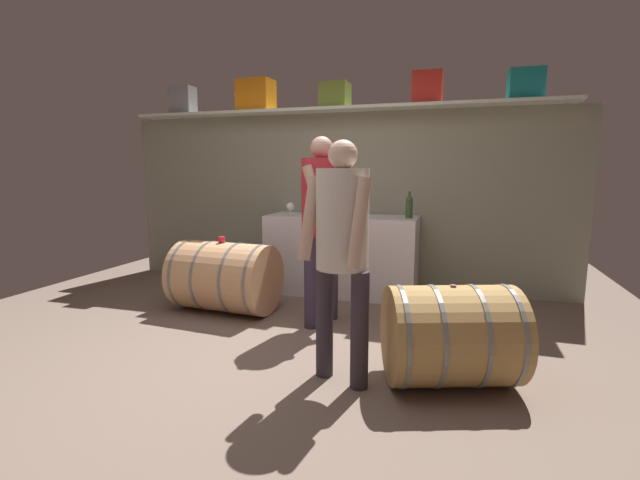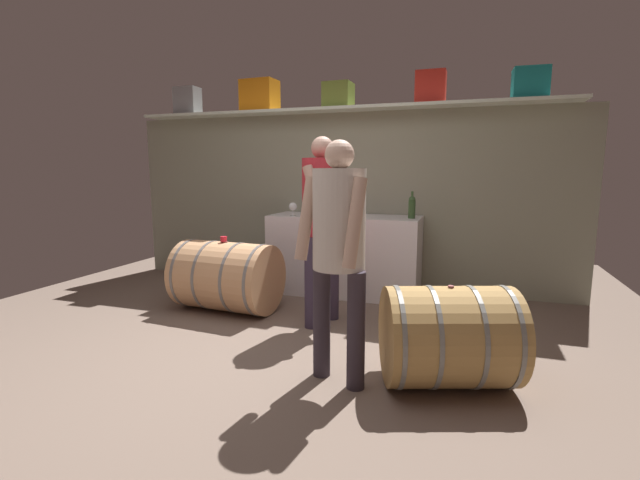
{
  "view_description": "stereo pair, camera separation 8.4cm",
  "coord_description": "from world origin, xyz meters",
  "px_view_note": "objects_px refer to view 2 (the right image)",
  "views": [
    {
      "loc": [
        1.32,
        -2.67,
        1.34
      ],
      "look_at": [
        0.28,
        0.71,
        0.78
      ],
      "focal_mm": 24.9,
      "sensor_mm": 36.0,
      "label": 1
    },
    {
      "loc": [
        1.4,
        -2.64,
        1.34
      ],
      "look_at": [
        0.28,
        0.71,
        0.78
      ],
      "focal_mm": 24.9,
      "sensor_mm": 36.0,
      "label": 2
    }
  ],
  "objects_px": {
    "toolcase_red": "(431,88)",
    "work_cabinet": "(344,255)",
    "toolcase_grey": "(188,101)",
    "wine_bottle_green": "(412,207)",
    "toolcase_olive": "(338,96)",
    "tasting_cup": "(224,239)",
    "visitor_tasting": "(323,211)",
    "toolcase_teal": "(530,84)",
    "wine_glass": "(293,207)",
    "wine_barrel_near": "(227,276)",
    "wine_barrel_far": "(449,336)",
    "toolcase_orange": "(260,96)",
    "red_funnel": "(351,213)",
    "wine_bottle_dark": "(314,202)",
    "winemaker_pouring": "(338,238)"
  },
  "relations": [
    {
      "from": "toolcase_red",
      "to": "work_cabinet",
      "type": "distance_m",
      "value": 1.95
    },
    {
      "from": "toolcase_grey",
      "to": "wine_bottle_green",
      "type": "xyz_separation_m",
      "value": [
        2.77,
        -0.25,
        -1.2
      ]
    },
    {
      "from": "toolcase_olive",
      "to": "tasting_cup",
      "type": "bearing_deg",
      "value": -122.0
    },
    {
      "from": "tasting_cup",
      "to": "visitor_tasting",
      "type": "xyz_separation_m",
      "value": [
        1.01,
        -0.06,
        0.3
      ]
    },
    {
      "from": "toolcase_teal",
      "to": "wine_glass",
      "type": "height_order",
      "value": "toolcase_teal"
    },
    {
      "from": "work_cabinet",
      "to": "wine_barrel_near",
      "type": "relative_size",
      "value": 1.64
    },
    {
      "from": "toolcase_teal",
      "to": "wine_barrel_far",
      "type": "xyz_separation_m",
      "value": [
        -0.58,
        -2.06,
        -1.84
      ]
    },
    {
      "from": "toolcase_orange",
      "to": "wine_barrel_near",
      "type": "xyz_separation_m",
      "value": [
        0.17,
        -1.15,
        -1.85
      ]
    },
    {
      "from": "toolcase_grey",
      "to": "toolcase_olive",
      "type": "bearing_deg",
      "value": -1.79
    },
    {
      "from": "toolcase_orange",
      "to": "work_cabinet",
      "type": "distance_m",
      "value": 2.08
    },
    {
      "from": "wine_glass",
      "to": "red_funnel",
      "type": "relative_size",
      "value": 1.34
    },
    {
      "from": "wine_bottle_dark",
      "to": "visitor_tasting",
      "type": "xyz_separation_m",
      "value": [
        0.47,
        -1.12,
        0.01
      ]
    },
    {
      "from": "wine_barrel_near",
      "to": "wine_barrel_far",
      "type": "xyz_separation_m",
      "value": [
        2.09,
        -0.9,
        -0.02
      ]
    },
    {
      "from": "toolcase_teal",
      "to": "wine_glass",
      "type": "distance_m",
      "value": 2.61
    },
    {
      "from": "red_funnel",
      "to": "winemaker_pouring",
      "type": "height_order",
      "value": "winemaker_pouring"
    },
    {
      "from": "toolcase_grey",
      "to": "toolcase_orange",
      "type": "xyz_separation_m",
      "value": [
        0.97,
        0.0,
        0.01
      ]
    },
    {
      "from": "toolcase_grey",
      "to": "wine_glass",
      "type": "height_order",
      "value": "toolcase_grey"
    },
    {
      "from": "tasting_cup",
      "to": "toolcase_teal",
      "type": "bearing_deg",
      "value": 23.16
    },
    {
      "from": "work_cabinet",
      "to": "wine_barrel_near",
      "type": "height_order",
      "value": "work_cabinet"
    },
    {
      "from": "wine_barrel_far",
      "to": "winemaker_pouring",
      "type": "height_order",
      "value": "winemaker_pouring"
    },
    {
      "from": "tasting_cup",
      "to": "wine_bottle_dark",
      "type": "bearing_deg",
      "value": 63.02
    },
    {
      "from": "toolcase_olive",
      "to": "toolcase_orange",
      "type": "bearing_deg",
      "value": -177.5
    },
    {
      "from": "wine_bottle_dark",
      "to": "wine_barrel_far",
      "type": "relative_size",
      "value": 0.3
    },
    {
      "from": "work_cabinet",
      "to": "wine_glass",
      "type": "xyz_separation_m",
      "value": [
        -0.52,
        -0.21,
        0.53
      ]
    },
    {
      "from": "toolcase_teal",
      "to": "red_funnel",
      "type": "height_order",
      "value": "toolcase_teal"
    },
    {
      "from": "wine_glass",
      "to": "tasting_cup",
      "type": "xyz_separation_m",
      "value": [
        -0.42,
        -0.73,
        -0.26
      ]
    },
    {
      "from": "wine_bottle_dark",
      "to": "tasting_cup",
      "type": "distance_m",
      "value": 1.22
    },
    {
      "from": "wine_bottle_green",
      "to": "tasting_cup",
      "type": "xyz_separation_m",
      "value": [
        -1.65,
        -0.9,
        -0.28
      ]
    },
    {
      "from": "toolcase_red",
      "to": "winemaker_pouring",
      "type": "xyz_separation_m",
      "value": [
        -0.33,
        -2.24,
        -1.24
      ]
    },
    {
      "from": "wine_bottle_dark",
      "to": "wine_barrel_far",
      "type": "xyz_separation_m",
      "value": [
        1.57,
        -1.96,
        -0.66
      ]
    },
    {
      "from": "wine_glass",
      "to": "wine_barrel_far",
      "type": "relative_size",
      "value": 0.16
    },
    {
      "from": "wine_barrel_far",
      "to": "red_funnel",
      "type": "bearing_deg",
      "value": 103.44
    },
    {
      "from": "toolcase_teal",
      "to": "wine_bottle_green",
      "type": "xyz_separation_m",
      "value": [
        -1.05,
        -0.25,
        -1.18
      ]
    },
    {
      "from": "tasting_cup",
      "to": "work_cabinet",
      "type": "bearing_deg",
      "value": 45.25
    },
    {
      "from": "wine_bottle_green",
      "to": "winemaker_pouring",
      "type": "relative_size",
      "value": 0.18
    },
    {
      "from": "work_cabinet",
      "to": "visitor_tasting",
      "type": "height_order",
      "value": "visitor_tasting"
    },
    {
      "from": "wine_barrel_near",
      "to": "wine_barrel_far",
      "type": "relative_size",
      "value": 1.04
    },
    {
      "from": "visitor_tasting",
      "to": "wine_barrel_far",
      "type": "bearing_deg",
      "value": 73.15
    },
    {
      "from": "toolcase_red",
      "to": "wine_bottle_dark",
      "type": "relative_size",
      "value": 1.14
    },
    {
      "from": "toolcase_grey",
      "to": "winemaker_pouring",
      "type": "distance_m",
      "value": 3.63
    },
    {
      "from": "wine_bottle_green",
      "to": "wine_bottle_dark",
      "type": "relative_size",
      "value": 0.96
    },
    {
      "from": "winemaker_pouring",
      "to": "visitor_tasting",
      "type": "distance_m",
      "value": 1.11
    },
    {
      "from": "toolcase_teal",
      "to": "red_funnel",
      "type": "xyz_separation_m",
      "value": [
        -1.66,
        -0.34,
        -1.25
      ]
    },
    {
      "from": "toolcase_orange",
      "to": "toolcase_olive",
      "type": "height_order",
      "value": "toolcase_orange"
    },
    {
      "from": "wine_barrel_far",
      "to": "toolcase_orange",
      "type": "bearing_deg",
      "value": 118.98
    },
    {
      "from": "toolcase_red",
      "to": "tasting_cup",
      "type": "xyz_separation_m",
      "value": [
        -1.77,
        -1.15,
        -1.48
      ]
    },
    {
      "from": "toolcase_red",
      "to": "visitor_tasting",
      "type": "height_order",
      "value": "toolcase_red"
    },
    {
      "from": "toolcase_olive",
      "to": "wine_bottle_green",
      "type": "distance_m",
      "value": 1.47
    },
    {
      "from": "wine_bottle_dark",
      "to": "toolcase_olive",
      "type": "bearing_deg",
      "value": 20.75
    },
    {
      "from": "wine_bottle_green",
      "to": "toolcase_olive",
      "type": "bearing_deg",
      "value": 163.49
    }
  ]
}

